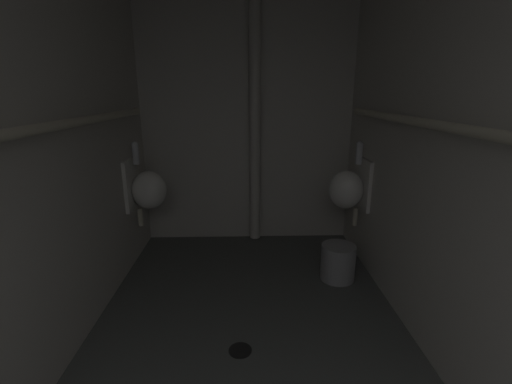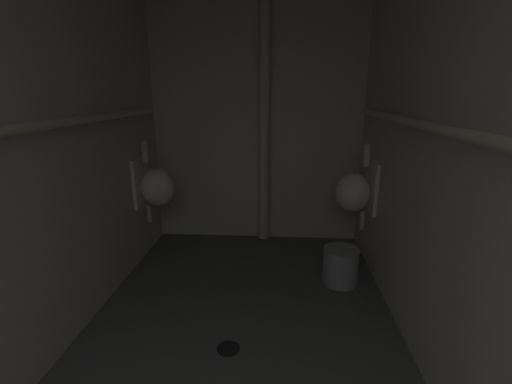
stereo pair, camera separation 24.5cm
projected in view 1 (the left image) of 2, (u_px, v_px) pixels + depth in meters
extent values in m
cube|color=#4C4F4C|center=(250.00, 376.00, 1.97)|extent=(2.18, 3.89, 0.08)
cube|color=beige|center=(14.00, 151.00, 1.59)|extent=(0.06, 3.89, 2.46)
cube|color=beige|center=(475.00, 149.00, 1.65)|extent=(0.06, 3.89, 2.46)
cube|color=beige|center=(247.00, 119.00, 3.46)|extent=(2.18, 0.06, 2.46)
ellipsoid|color=silver|center=(149.00, 190.00, 3.07)|extent=(0.30, 0.26, 0.34)
cube|color=silver|center=(131.00, 185.00, 3.06)|extent=(0.03, 0.30, 0.44)
cylinder|color=silver|center=(136.00, 155.00, 2.99)|extent=(0.06, 0.06, 0.16)
sphere|color=silver|center=(135.00, 145.00, 2.96)|extent=(0.06, 0.06, 0.06)
cylinder|color=beige|center=(140.00, 217.00, 3.14)|extent=(0.04, 0.04, 0.16)
ellipsoid|color=silver|center=(346.00, 190.00, 3.08)|extent=(0.30, 0.26, 0.34)
cube|color=silver|center=(364.00, 184.00, 3.07)|extent=(0.03, 0.30, 0.44)
cylinder|color=silver|center=(359.00, 155.00, 2.99)|extent=(0.06, 0.06, 0.16)
sphere|color=silver|center=(360.00, 145.00, 2.97)|extent=(0.06, 0.06, 0.06)
cylinder|color=beige|center=(355.00, 217.00, 3.15)|extent=(0.04, 0.04, 0.16)
cylinder|color=beige|center=(33.00, 130.00, 1.58)|extent=(0.05, 3.12, 0.05)
sphere|color=beige|center=(136.00, 111.00, 3.08)|extent=(0.06, 0.06, 0.06)
cylinder|color=beige|center=(458.00, 129.00, 1.63)|extent=(0.05, 3.04, 0.05)
sphere|color=beige|center=(358.00, 111.00, 3.09)|extent=(0.06, 0.06, 0.06)
cylinder|color=beige|center=(255.00, 120.00, 3.36)|extent=(0.11, 0.11, 2.41)
cylinder|color=black|center=(240.00, 350.00, 2.11)|extent=(0.14, 0.14, 0.01)
cylinder|color=gray|center=(338.00, 262.00, 2.88)|extent=(0.28, 0.28, 0.29)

